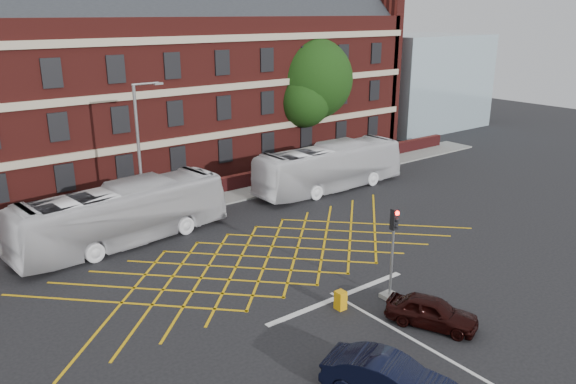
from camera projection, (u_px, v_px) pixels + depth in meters
ground at (291, 270)px, 28.06m from camera, size 120.00×120.00×0.00m
victorian_building at (116, 74)px, 42.40m from camera, size 51.00×12.17×20.40m
boundary_wall at (173, 196)px, 37.70m from camera, size 56.00×0.50×1.10m
far_pavement at (180, 206)px, 37.10m from camera, size 60.00×3.00×0.12m
glass_block at (417, 81)px, 62.09m from camera, size 14.00×10.00×10.00m
box_junction_hatching at (268, 257)px, 29.57m from camera, size 8.22×8.22×0.02m
stop_line at (338, 297)px, 25.41m from camera, size 8.00×0.30×0.02m
centre_line at (459, 365)px, 20.51m from camera, size 0.15×14.00×0.02m
bus_left at (123, 215)px, 30.88m from camera, size 12.38×4.11×3.38m
bus_right at (330, 167)px, 40.36m from camera, size 12.00×2.83×3.34m
car_navy at (389, 379)px, 18.57m from camera, size 3.21×4.73×1.47m
car_maroon at (432, 312)px, 22.96m from camera, size 2.91×4.00×1.27m
deciduous_tree at (311, 85)px, 47.76m from camera, size 7.37×6.99×10.40m
traffic_light_near at (392, 262)px, 24.83m from camera, size 0.70×0.70×4.27m
street_lamp at (142, 181)px, 32.78m from camera, size 2.25×1.00×8.55m
utility_cabinet at (340, 300)px, 24.31m from camera, size 0.41×0.43×0.84m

